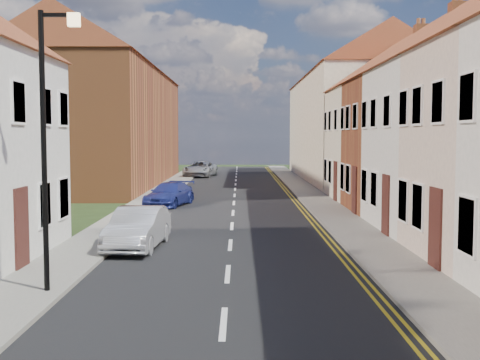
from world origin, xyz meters
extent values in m
cube|color=black|center=(0.00, 30.00, 0.01)|extent=(7.00, 90.00, 0.02)
cube|color=gray|center=(-4.40, 30.00, 0.06)|extent=(1.80, 90.00, 0.12)
cube|color=gray|center=(4.40, 30.00, 0.06)|extent=(1.80, 90.00, 0.12)
cube|color=#97542C|center=(9.30, 34.30, 3.00)|extent=(8.00, 5.00, 6.00)
cube|color=#97542C|center=(9.30, 32.40, 8.20)|extent=(0.60, 0.60, 1.60)
cube|color=#EBE1C6|center=(9.30, 39.70, 3.00)|extent=(8.00, 5.80, 6.00)
cube|color=#97542C|center=(9.30, 37.40, 8.20)|extent=(0.60, 0.60, 1.60)
cube|color=#EBE1C6|center=(9.30, 55.00, 4.00)|extent=(8.00, 24.00, 8.00)
cube|color=#97542C|center=(-9.30, 50.00, 4.00)|extent=(8.00, 24.00, 8.00)
cylinder|color=black|center=(-3.90, 20.00, 3.12)|extent=(0.12, 0.12, 6.00)
cube|color=black|center=(-3.55, 20.00, 6.02)|extent=(0.70, 0.08, 0.08)
cube|color=#FFD899|center=(-3.20, 20.00, 5.92)|extent=(0.25, 0.15, 0.28)
imported|color=#AFB0B7|center=(-2.83, 25.48, 0.64)|extent=(1.63, 3.97, 1.28)
imported|color=navy|center=(-3.20, 36.85, 0.58)|extent=(2.54, 4.27, 1.16)
imported|color=#999CA0|center=(-3.07, 58.21, 0.68)|extent=(2.98, 5.18, 1.36)
camera|label=1|loc=(0.30, 7.12, 3.47)|focal=45.00mm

